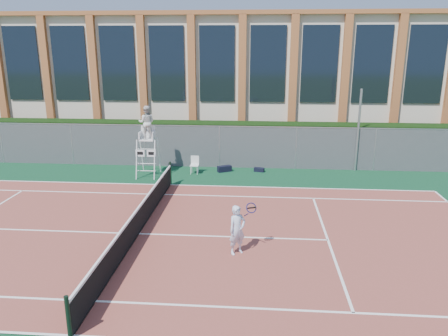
# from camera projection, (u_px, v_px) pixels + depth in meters

# --- Properties ---
(ground) EXTENTS (120.00, 120.00, 0.00)m
(ground) POSITION_uv_depth(u_px,v_px,m) (139.00, 235.00, 14.96)
(ground) COLOR #233814
(apron) EXTENTS (36.00, 20.00, 0.01)m
(apron) POSITION_uv_depth(u_px,v_px,m) (146.00, 223.00, 15.92)
(apron) COLOR #0C381C
(apron) RESTS_ON ground
(tennis_court) EXTENTS (23.77, 10.97, 0.02)m
(tennis_court) POSITION_uv_depth(u_px,v_px,m) (139.00, 234.00, 14.96)
(tennis_court) COLOR brown
(tennis_court) RESTS_ON apron
(tennis_net) EXTENTS (0.10, 11.30, 1.10)m
(tennis_net) POSITION_uv_depth(u_px,v_px,m) (138.00, 220.00, 14.82)
(tennis_net) COLOR black
(tennis_net) RESTS_ON ground
(fence) EXTENTS (40.00, 0.06, 2.20)m
(fence) POSITION_uv_depth(u_px,v_px,m) (182.00, 146.00, 23.11)
(fence) COLOR #595E60
(fence) RESTS_ON ground
(hedge) EXTENTS (40.00, 1.40, 2.20)m
(hedge) POSITION_uv_depth(u_px,v_px,m) (186.00, 142.00, 24.26)
(hedge) COLOR black
(hedge) RESTS_ON ground
(building) EXTENTS (45.00, 10.60, 8.22)m
(building) POSITION_uv_depth(u_px,v_px,m) (203.00, 76.00, 31.07)
(building) COLOR beige
(building) RESTS_ON ground
(steel_pole) EXTENTS (0.12, 0.12, 4.21)m
(steel_pole) POSITION_uv_depth(u_px,v_px,m) (358.00, 131.00, 22.06)
(steel_pole) COLOR #9EA0A5
(steel_pole) RESTS_ON ground
(umpire_chair) EXTENTS (0.98, 1.51, 3.52)m
(umpire_chair) POSITION_uv_depth(u_px,v_px,m) (147.00, 124.00, 21.14)
(umpire_chair) COLOR white
(umpire_chair) RESTS_ON ground
(plastic_chair) EXTENTS (0.42, 0.42, 0.89)m
(plastic_chair) POSITION_uv_depth(u_px,v_px,m) (195.00, 163.00, 22.01)
(plastic_chair) COLOR silver
(plastic_chair) RESTS_ON apron
(sports_bag_near) EXTENTS (0.76, 0.58, 0.30)m
(sports_bag_near) POSITION_uv_depth(u_px,v_px,m) (224.00, 169.00, 22.38)
(sports_bag_near) COLOR black
(sports_bag_near) RESTS_ON apron
(sports_bag_far) EXTENTS (0.55, 0.35, 0.21)m
(sports_bag_far) POSITION_uv_depth(u_px,v_px,m) (259.00, 170.00, 22.38)
(sports_bag_far) COLOR black
(sports_bag_far) RESTS_ON apron
(tennis_player) EXTENTS (0.94, 0.74, 1.58)m
(tennis_player) POSITION_uv_depth(u_px,v_px,m) (237.00, 230.00, 13.35)
(tennis_player) COLOR silver
(tennis_player) RESTS_ON tennis_court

